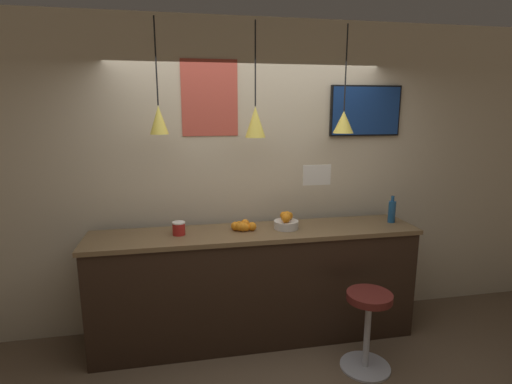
% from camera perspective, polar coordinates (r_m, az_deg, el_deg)
% --- Properties ---
extents(ground_plane, '(14.00, 14.00, 0.00)m').
position_cam_1_polar(ground_plane, '(3.45, 2.36, -25.73)').
color(ground_plane, brown).
extents(back_wall, '(8.00, 0.06, 2.90)m').
position_cam_1_polar(back_wall, '(3.82, -1.12, 2.03)').
color(back_wall, beige).
rests_on(back_wall, ground_plane).
extents(service_counter, '(2.92, 0.56, 1.04)m').
position_cam_1_polar(service_counter, '(3.74, -0.00, -13.16)').
color(service_counter, black).
rests_on(service_counter, ground_plane).
extents(bar_stool, '(0.41, 0.41, 0.66)m').
position_cam_1_polar(bar_stool, '(3.49, 15.72, -17.02)').
color(bar_stool, '#B7B7BC').
rests_on(bar_stool, ground_plane).
extents(fruit_bowl, '(0.22, 0.22, 0.16)m').
position_cam_1_polar(fruit_bowl, '(3.61, 4.35, -4.27)').
color(fruit_bowl, beige).
rests_on(fruit_bowl, service_counter).
extents(orange_pile, '(0.22, 0.17, 0.08)m').
position_cam_1_polar(orange_pile, '(3.55, -1.94, -4.88)').
color(orange_pile, orange).
rests_on(orange_pile, service_counter).
extents(juice_bottle, '(0.07, 0.07, 0.26)m').
position_cam_1_polar(juice_bottle, '(3.98, 18.84, -2.61)').
color(juice_bottle, navy).
rests_on(juice_bottle, service_counter).
extents(spread_jar, '(0.11, 0.11, 0.11)m').
position_cam_1_polar(spread_jar, '(3.48, -10.97, -5.12)').
color(spread_jar, red).
rests_on(spread_jar, service_counter).
extents(pendant_lamp_left, '(0.15, 0.15, 0.90)m').
position_cam_1_polar(pendant_lamp_left, '(3.35, -13.72, 10.09)').
color(pendant_lamp_left, black).
extents(pendant_lamp_middle, '(0.17, 0.17, 0.94)m').
position_cam_1_polar(pendant_lamp_middle, '(3.41, -0.09, 10.06)').
color(pendant_lamp_middle, black).
extents(pendant_lamp_right, '(0.18, 0.18, 0.91)m').
position_cam_1_polar(pendant_lamp_right, '(3.65, 12.40, 9.83)').
color(pendant_lamp_right, black).
extents(mounted_tv, '(0.71, 0.04, 0.48)m').
position_cam_1_polar(mounted_tv, '(4.07, 15.39, 11.12)').
color(mounted_tv, black).
extents(hanging_menu_board, '(0.24, 0.01, 0.17)m').
position_cam_1_polar(hanging_menu_board, '(3.36, 8.69, 2.42)').
color(hanging_menu_board, white).
extents(wall_poster, '(0.50, 0.01, 0.67)m').
position_cam_1_polar(wall_poster, '(3.69, -6.63, 13.18)').
color(wall_poster, '#C64C3D').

